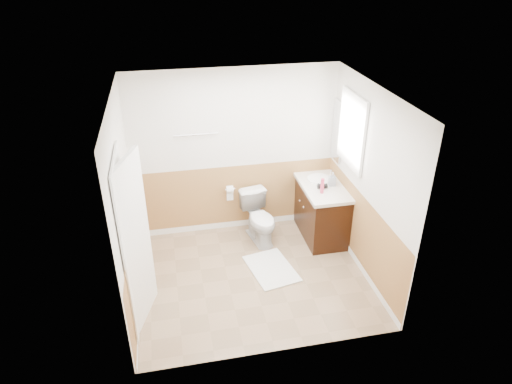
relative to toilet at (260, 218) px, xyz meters
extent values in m
plane|color=#8C7051|center=(-0.28, -0.86, -0.36)|extent=(3.00, 3.00, 0.00)
plane|color=white|center=(-0.28, -0.86, 2.14)|extent=(3.00, 3.00, 0.00)
plane|color=silver|center=(-0.28, 0.44, 0.89)|extent=(3.00, 0.00, 3.00)
plane|color=silver|center=(-0.28, -2.16, 0.89)|extent=(3.00, 0.00, 3.00)
plane|color=silver|center=(-1.78, -0.86, 0.89)|extent=(0.00, 3.00, 3.00)
plane|color=silver|center=(1.22, -0.86, 0.89)|extent=(0.00, 3.00, 3.00)
plane|color=#AC8445|center=(-0.28, 0.43, 0.14)|extent=(3.00, 0.00, 3.00)
plane|color=#AC8445|center=(-0.28, -2.15, 0.14)|extent=(3.00, 0.00, 3.00)
plane|color=#AC8445|center=(-1.77, -0.86, 0.14)|extent=(0.00, 2.60, 2.60)
plane|color=#AC8445|center=(1.20, -0.86, 0.14)|extent=(0.00, 2.60, 2.60)
imported|color=silver|center=(0.00, 0.00, 0.00)|extent=(0.54, 0.78, 0.73)
cube|color=silver|center=(0.00, -0.76, -0.35)|extent=(0.70, 0.89, 0.02)
cube|color=black|center=(0.93, -0.03, 0.04)|extent=(0.55, 1.10, 0.80)
sphere|color=silver|center=(0.63, -0.13, 0.19)|extent=(0.03, 0.03, 0.03)
sphere|color=#B9B8BF|center=(0.63, 0.07, 0.19)|extent=(0.03, 0.03, 0.03)
cube|color=white|center=(0.92, -0.03, 0.46)|extent=(0.60, 1.15, 0.05)
cylinder|color=white|center=(0.93, 0.12, 0.50)|extent=(0.36, 0.36, 0.02)
cylinder|color=silver|center=(1.11, 0.12, 0.56)|extent=(0.02, 0.02, 0.14)
cylinder|color=#D7375C|center=(0.83, -0.28, 0.60)|extent=(0.05, 0.05, 0.22)
imported|color=gray|center=(1.05, -0.09, 0.59)|extent=(0.10, 0.10, 0.21)
cylinder|color=black|center=(0.88, -0.15, 0.52)|extent=(0.14, 0.07, 0.07)
cylinder|color=black|center=(0.85, -0.08, 0.49)|extent=(0.03, 0.03, 0.07)
cube|color=silver|center=(1.19, 0.24, 1.19)|extent=(0.02, 0.35, 0.90)
cube|color=white|center=(1.19, -0.27, 1.39)|extent=(0.04, 0.80, 1.00)
cube|color=white|center=(1.20, -0.27, 1.39)|extent=(0.01, 0.70, 0.90)
cube|color=white|center=(-1.68, -1.31, 0.66)|extent=(0.29, 0.78, 2.04)
cube|color=white|center=(-1.76, -1.31, 0.67)|extent=(0.02, 0.92, 2.10)
sphere|color=silver|center=(-1.62, -0.98, 0.59)|extent=(0.06, 0.06, 0.06)
cylinder|color=silver|center=(-0.83, 0.39, 1.24)|extent=(0.62, 0.02, 0.02)
cylinder|color=silver|center=(-0.38, 0.37, 0.34)|extent=(0.14, 0.02, 0.02)
cylinder|color=white|center=(-0.38, 0.37, 0.34)|extent=(0.10, 0.11, 0.11)
cube|color=white|center=(-0.38, 0.37, 0.23)|extent=(0.10, 0.01, 0.16)
camera|label=1|loc=(-1.21, -5.59, 3.54)|focal=31.87mm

